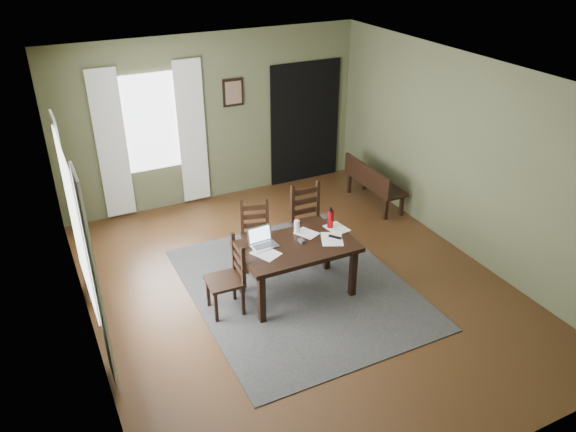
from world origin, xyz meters
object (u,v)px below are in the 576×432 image
chair_back_right (310,222)px  water_bottle (330,219)px  laptop (262,240)px  chair_end (228,278)px  chair_back_left (256,236)px  dining_table (297,251)px  bench (372,181)px

chair_back_right → water_bottle: size_ratio=3.77×
water_bottle → laptop: bearing=-179.7°
chair_end → chair_back_left: bearing=141.1°
chair_end → chair_back_right: bearing=118.4°
dining_table → water_bottle: (0.57, 0.19, 0.21)m
bench → laptop: laptop is taller
laptop → bench: bearing=25.8°
chair_back_right → laptop: (-0.97, -0.57, 0.27)m
chair_end → chair_back_right: 1.62m
chair_end → chair_back_left: (0.69, 0.78, -0.01)m
chair_back_left → laptop: size_ratio=2.76×
dining_table → laptop: (-0.38, 0.19, 0.14)m
bench → water_bottle: 2.26m
chair_back_right → bench: chair_back_right is taller
laptop → water_bottle: (0.95, 0.01, 0.07)m
chair_end → laptop: size_ratio=2.85×
dining_table → chair_end: 0.89m
chair_back_left → water_bottle: size_ratio=3.32×
bench → water_bottle: (-1.66, -1.48, 0.42)m
chair_end → chair_back_right: chair_back_right is taller
laptop → water_bottle: water_bottle is taller
dining_table → chair_back_right: chair_back_right is taller
dining_table → bench: (2.23, 1.67, -0.21)m
chair_end → chair_back_left: chair_end is taller
chair_back_right → chair_back_left: bearing=175.5°
dining_table → laptop: size_ratio=4.34×
water_bottle → bench: bearing=41.7°
laptop → chair_end: bearing=-169.2°
chair_back_right → water_bottle: bearing=-90.4°
chair_back_right → water_bottle: 0.66m
chair_back_right → laptop: 1.15m
dining_table → laptop: laptop is taller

